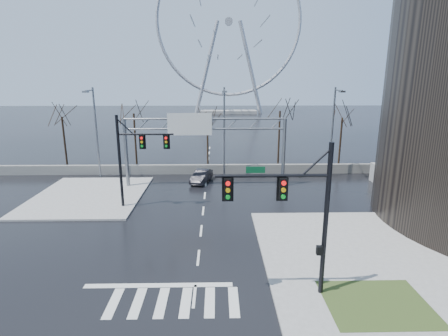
{
  "coord_description": "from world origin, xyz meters",
  "views": [
    {
      "loc": [
        1.2,
        -19.78,
        10.81
      ],
      "look_at": [
        1.75,
        6.97,
        4.0
      ],
      "focal_mm": 28.0,
      "sensor_mm": 36.0,
      "label": 1
    }
  ],
  "objects_px": {
    "ferris_wheel": "(229,28)",
    "car": "(201,176)",
    "sign_gantry": "(201,137)",
    "signal_mast_near": "(299,206)",
    "signal_mast_far": "(133,153)"
  },
  "relations": [
    {
      "from": "ferris_wheel",
      "to": "car",
      "type": "relative_size",
      "value": 12.67
    },
    {
      "from": "sign_gantry",
      "to": "ferris_wheel",
      "type": "height_order",
      "value": "ferris_wheel"
    },
    {
      "from": "signal_mast_near",
      "to": "ferris_wheel",
      "type": "xyz_separation_m",
      "value": [
        -0.14,
        99.04,
        21.26
      ]
    },
    {
      "from": "signal_mast_far",
      "to": "ferris_wheel",
      "type": "xyz_separation_m",
      "value": [
        10.87,
        86.04,
        21.3
      ]
    },
    {
      "from": "sign_gantry",
      "to": "car",
      "type": "relative_size",
      "value": 4.07
    },
    {
      "from": "sign_gantry",
      "to": "signal_mast_near",
      "type": "bearing_deg",
      "value": -73.81
    },
    {
      "from": "ferris_wheel",
      "to": "car",
      "type": "height_order",
      "value": "ferris_wheel"
    },
    {
      "from": "signal_mast_near",
      "to": "car",
      "type": "relative_size",
      "value": 1.99
    },
    {
      "from": "signal_mast_near",
      "to": "signal_mast_far",
      "type": "distance_m",
      "value": 17.03
    },
    {
      "from": "car",
      "to": "signal_mast_near",
      "type": "bearing_deg",
      "value": -58.52
    },
    {
      "from": "sign_gantry",
      "to": "car",
      "type": "bearing_deg",
      "value": 94.55
    },
    {
      "from": "signal_mast_near",
      "to": "signal_mast_far",
      "type": "xyz_separation_m",
      "value": [
        -11.01,
        13.0,
        -0.04
      ]
    },
    {
      "from": "signal_mast_far",
      "to": "car",
      "type": "relative_size",
      "value": 1.99
    },
    {
      "from": "signal_mast_far",
      "to": "ferris_wheel",
      "type": "relative_size",
      "value": 0.16
    },
    {
      "from": "signal_mast_near",
      "to": "sign_gantry",
      "type": "relative_size",
      "value": 0.49
    }
  ]
}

